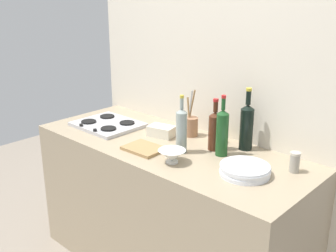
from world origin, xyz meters
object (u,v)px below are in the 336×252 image
at_px(wine_bottle_mid_left, 181,130).
at_px(butter_dish, 162,131).
at_px(stovetop_hob, 108,124).
at_px(utensil_crock, 192,125).
at_px(plate_stack, 245,170).
at_px(wine_bottle_rightmost, 222,132).
at_px(condiment_jar_front, 218,137).
at_px(cutting_board, 144,148).
at_px(condiment_jar_rear, 295,162).
at_px(mixing_bowl, 172,156).
at_px(wine_bottle_leftmost, 215,130).
at_px(wine_bottle_mid_right, 247,126).

height_order(wine_bottle_mid_left, butter_dish, wine_bottle_mid_left).
distance_m(stovetop_hob, utensil_crock, 0.60).
relative_size(plate_stack, wine_bottle_rightmost, 0.75).
height_order(condiment_jar_front, cutting_board, condiment_jar_front).
bearing_deg(condiment_jar_rear, mixing_bowl, -147.52).
bearing_deg(wine_bottle_mid_left, wine_bottle_leftmost, 55.31).
relative_size(plate_stack, wine_bottle_mid_right, 0.71).
bearing_deg(utensil_crock, condiment_jar_rear, -4.01).
bearing_deg(plate_stack, wine_bottle_mid_left, 179.47).
xyz_separation_m(plate_stack, condiment_jar_front, (-0.38, 0.28, 0.01)).
xyz_separation_m(butter_dish, cutting_board, (0.09, -0.24, -0.02)).
bearing_deg(cutting_board, stovetop_hob, 165.47).
xyz_separation_m(wine_bottle_mid_right, condiment_jar_front, (-0.18, -0.02, -0.11)).
bearing_deg(condiment_jar_front, condiment_jar_rear, -7.50).
bearing_deg(plate_stack, utensil_crock, 155.86).
bearing_deg(plate_stack, wine_bottle_leftmost, 152.46).
height_order(wine_bottle_mid_right, wine_bottle_rightmost, wine_bottle_mid_right).
bearing_deg(butter_dish, cutting_board, -69.96).
relative_size(plate_stack, wine_bottle_mid_left, 0.77).
height_order(wine_bottle_rightmost, cutting_board, wine_bottle_rightmost).
height_order(butter_dish, utensil_crock, utensil_crock).
bearing_deg(stovetop_hob, wine_bottle_rightmost, 7.90).
distance_m(stovetop_hob, wine_bottle_leftmost, 0.81).
bearing_deg(stovetop_hob, wine_bottle_mid_right, 17.56).
relative_size(condiment_jar_rear, cutting_board, 0.47).
bearing_deg(wine_bottle_mid_left, condiment_jar_rear, 18.36).
bearing_deg(condiment_jar_rear, wine_bottle_leftmost, -175.82).
bearing_deg(wine_bottle_leftmost, wine_bottle_mid_right, 45.24).
bearing_deg(mixing_bowl, condiment_jar_rear, 32.48).
height_order(wine_bottle_leftmost, condiment_jar_rear, wine_bottle_leftmost).
height_order(mixing_bowl, utensil_crock, utensil_crock).
height_order(wine_bottle_rightmost, butter_dish, wine_bottle_rightmost).
bearing_deg(condiment_jar_rear, butter_dish, -174.50).
bearing_deg(wine_bottle_rightmost, wine_bottle_leftmost, 154.19).
bearing_deg(butter_dish, wine_bottle_leftmost, 7.18).
xyz_separation_m(stovetop_hob, condiment_jar_rear, (1.28, 0.20, 0.04)).
bearing_deg(wine_bottle_mid_right, wine_bottle_rightmost, -106.46).
bearing_deg(mixing_bowl, cutting_board, 174.82).
distance_m(utensil_crock, condiment_jar_front, 0.20).
distance_m(plate_stack, mixing_bowl, 0.40).
xyz_separation_m(wine_bottle_mid_right, cutting_board, (-0.43, -0.42, -0.14)).
xyz_separation_m(stovetop_hob, wine_bottle_leftmost, (0.79, 0.16, 0.11)).
height_order(wine_bottle_leftmost, cutting_board, wine_bottle_leftmost).
bearing_deg(wine_bottle_mid_left, wine_bottle_mid_right, 50.46).
bearing_deg(utensil_crock, condiment_jar_front, 5.77).
bearing_deg(wine_bottle_leftmost, cutting_board, -135.80).
relative_size(stovetop_hob, mixing_bowl, 2.81).
xyz_separation_m(butter_dish, condiment_jar_rear, (0.87, 0.08, 0.02)).
bearing_deg(wine_bottle_mid_right, condiment_jar_front, -172.34).
distance_m(plate_stack, wine_bottle_mid_left, 0.45).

